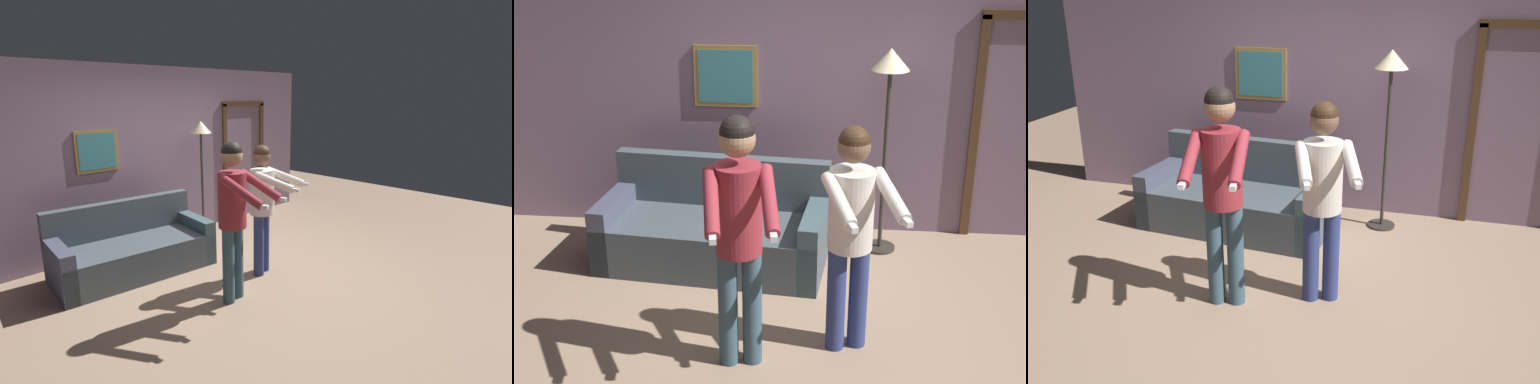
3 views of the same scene
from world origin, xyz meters
The scene contains 6 objects.
ground_plane centered at (0.00, 0.00, 0.00)m, with size 12.00×12.00×0.00m, color tan.
back_wall_assembly centered at (0.02, 2.01, 1.30)m, with size 6.40×0.10×2.60m.
couch centered at (-0.82, 1.17, 0.28)m, with size 1.97×1.03×0.87m.
torchiere_lamp centered at (0.62, 1.57, 1.50)m, with size 0.32×0.32×1.81m.
person_standing_left centered at (-0.40, -0.27, 1.06)m, with size 0.52×0.72×1.74m.
person_standing_right centered at (0.31, -0.01, 0.97)m, with size 0.57×0.72×1.62m.
Camera 3 is at (1.13, -3.96, 2.45)m, focal length 40.00 mm.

